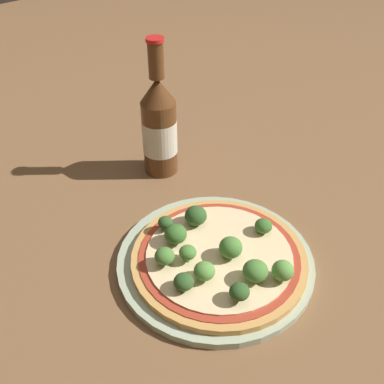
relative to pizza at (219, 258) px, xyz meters
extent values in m
plane|color=brown|center=(0.00, 0.00, -0.02)|extent=(3.00, 3.00, 0.00)
cylinder|color=#A3B293|center=(0.00, 0.01, -0.01)|extent=(0.29, 0.29, 0.01)
cylinder|color=tan|center=(0.00, 0.00, 0.00)|extent=(0.25, 0.25, 0.01)
cylinder|color=#A83823|center=(0.00, 0.00, 0.00)|extent=(0.23, 0.23, 0.00)
cylinder|color=beige|center=(0.00, 0.00, 0.01)|extent=(0.21, 0.21, 0.00)
cylinder|color=#6B8E51|center=(-0.07, 0.04, 0.01)|extent=(0.01, 0.01, 0.01)
ellipsoid|color=#477A33|center=(-0.07, 0.04, 0.02)|extent=(0.03, 0.03, 0.02)
cylinder|color=#6B8E51|center=(-0.03, 0.06, 0.01)|extent=(0.01, 0.01, 0.01)
ellipsoid|color=#386628|center=(-0.03, 0.06, 0.02)|extent=(0.03, 0.03, 0.03)
cylinder|color=#6B8E51|center=(0.08, -0.01, 0.01)|extent=(0.01, 0.01, 0.01)
ellipsoid|color=#386628|center=(0.08, -0.01, 0.02)|extent=(0.03, 0.03, 0.02)
cylinder|color=#6B8E51|center=(-0.04, -0.07, 0.01)|extent=(0.01, 0.01, 0.01)
ellipsoid|color=#2D5123|center=(-0.04, -0.07, 0.02)|extent=(0.03, 0.03, 0.02)
cylinder|color=#6B8E51|center=(-0.05, -0.02, 0.01)|extent=(0.01, 0.01, 0.01)
ellipsoid|color=#568E3D|center=(-0.05, -0.02, 0.02)|extent=(0.03, 0.03, 0.02)
cylinder|color=#6B8E51|center=(0.02, 0.07, 0.01)|extent=(0.01, 0.01, 0.01)
ellipsoid|color=#2D5123|center=(0.02, 0.07, 0.02)|extent=(0.03, 0.03, 0.03)
cylinder|color=#6B8E51|center=(0.00, -0.06, 0.01)|extent=(0.01, 0.01, 0.01)
ellipsoid|color=#477A33|center=(0.00, -0.06, 0.02)|extent=(0.03, 0.03, 0.03)
cylinder|color=#6B8E51|center=(-0.08, -0.01, 0.01)|extent=(0.01, 0.01, 0.01)
ellipsoid|color=#2D5123|center=(-0.08, -0.01, 0.02)|extent=(0.03, 0.03, 0.02)
cylinder|color=#6B8E51|center=(0.01, -0.01, 0.01)|extent=(0.01, 0.01, 0.01)
ellipsoid|color=#477A33|center=(0.01, -0.01, 0.02)|extent=(0.03, 0.03, 0.03)
cylinder|color=#6B8E51|center=(-0.02, 0.09, 0.01)|extent=(0.01, 0.01, 0.01)
ellipsoid|color=#2D5123|center=(-0.02, 0.09, 0.02)|extent=(0.02, 0.02, 0.02)
cylinder|color=#6B8E51|center=(-0.04, 0.02, 0.01)|extent=(0.01, 0.01, 0.01)
ellipsoid|color=#477A33|center=(-0.04, 0.02, 0.02)|extent=(0.02, 0.02, 0.02)
cylinder|color=#6B8E51|center=(0.03, -0.09, 0.01)|extent=(0.01, 0.01, 0.01)
ellipsoid|color=#568E3D|center=(0.03, -0.09, 0.02)|extent=(0.03, 0.03, 0.03)
cylinder|color=#563319|center=(0.10, 0.25, 0.05)|extent=(0.06, 0.06, 0.14)
cylinder|color=beige|center=(0.10, 0.25, 0.05)|extent=(0.06, 0.06, 0.06)
cone|color=#563319|center=(0.10, 0.25, 0.14)|extent=(0.06, 0.06, 0.04)
cylinder|color=#563319|center=(0.10, 0.25, 0.19)|extent=(0.03, 0.03, 0.06)
cylinder|color=red|center=(0.10, 0.25, 0.23)|extent=(0.03, 0.03, 0.01)
camera|label=1|loc=(-0.33, -0.30, 0.47)|focal=42.00mm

